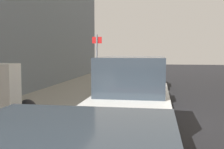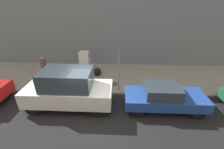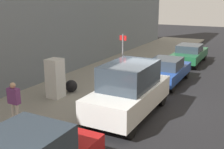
# 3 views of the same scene
# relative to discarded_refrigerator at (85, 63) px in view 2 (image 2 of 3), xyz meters

# --- Properties ---
(ground_plane) EXTENTS (80.00, 80.00, 0.00)m
(ground_plane) POSITION_rel_discarded_refrigerator_xyz_m (4.04, 1.21, -1.04)
(ground_plane) COLOR black
(sidewalk_slab) EXTENTS (4.78, 44.00, 0.13)m
(sidewalk_slab) POSITION_rel_discarded_refrigerator_xyz_m (0.22, 1.21, -0.97)
(sidewalk_slab) COLOR gray
(sidewalk_slab) RESTS_ON ground
(building_facade_near) EXTENTS (2.01, 39.60, 10.11)m
(building_facade_near) POSITION_rel_discarded_refrigerator_xyz_m (-3.17, 1.21, 4.02)
(building_facade_near) COLOR slate
(building_facade_near) RESTS_ON ground
(discarded_refrigerator) EXTENTS (0.64, 0.71, 1.82)m
(discarded_refrigerator) POSITION_rel_discarded_refrigerator_xyz_m (0.00, 0.00, 0.00)
(discarded_refrigerator) COLOR white
(discarded_refrigerator) RESTS_ON sidewalk_slab
(manhole_cover) EXTENTS (0.70, 0.70, 0.02)m
(manhole_cover) POSITION_rel_discarded_refrigerator_xyz_m (1.48, 2.18, -0.90)
(manhole_cover) COLOR #47443F
(manhole_cover) RESTS_ON sidewalk_slab
(street_sign_post) EXTENTS (0.36, 0.07, 2.79)m
(street_sign_post) POSITION_rel_discarded_refrigerator_xyz_m (2.18, 2.60, 0.64)
(street_sign_post) COLOR slate
(street_sign_post) RESTS_ON sidewalk_slab
(trash_bag) EXTENTS (0.60, 0.60, 0.60)m
(trash_bag) POSITION_rel_discarded_refrigerator_xyz_m (0.19, 0.95, -0.61)
(trash_bag) COLOR black
(trash_bag) RESTS_ON sidewalk_slab
(pedestrian_walking_far) EXTENTS (0.45, 0.22, 1.56)m
(pedestrian_walking_far) POSITION_rel_discarded_refrigerator_xyz_m (0.51, -2.96, -0.02)
(pedestrian_walking_far) COLOR beige
(pedestrian_walking_far) RESTS_ON sidewalk_slab
(parked_van_white) EXTENTS (1.91, 4.64, 2.16)m
(parked_van_white) POSITION_rel_discarded_refrigerator_xyz_m (3.76, -0.08, 0.04)
(parked_van_white) COLOR silver
(parked_van_white) RESTS_ON ground
(parked_hatchback_blue) EXTENTS (1.70, 4.20, 1.44)m
(parked_hatchback_blue) POSITION_rel_discarded_refrigerator_xyz_m (3.76, 5.00, -0.31)
(parked_hatchback_blue) COLOR #23479E
(parked_hatchback_blue) RESTS_ON ground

